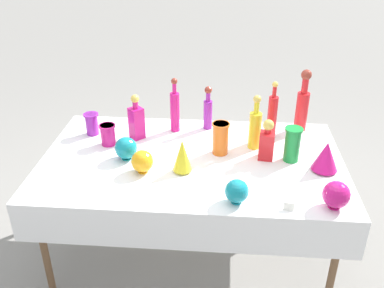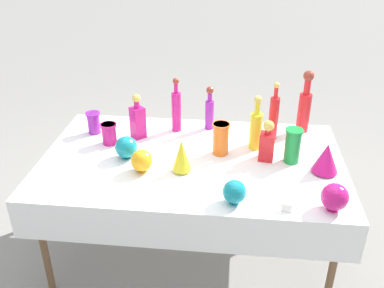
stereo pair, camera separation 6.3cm
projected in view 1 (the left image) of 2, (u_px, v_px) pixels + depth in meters
name	position (u px, v px, depth m)	size (l,w,h in m)	color
ground_plane	(192.00, 249.00, 3.07)	(40.00, 40.00, 0.00)	gray
display_table	(192.00, 167.00, 2.70)	(1.89, 1.14, 0.76)	white
tall_bottle_0	(302.00, 104.00, 2.97)	(0.09, 0.09, 0.44)	red
tall_bottle_1	(208.00, 110.00, 3.01)	(0.06, 0.06, 0.32)	purple
tall_bottle_2	(255.00, 127.00, 2.76)	(0.08, 0.08, 0.37)	yellow
tall_bottle_3	(272.00, 115.00, 2.87)	(0.06, 0.06, 0.41)	red
tall_bottle_4	(175.00, 109.00, 2.97)	(0.07, 0.07, 0.39)	#C61972
square_decanter_0	(267.00, 142.00, 2.65)	(0.10, 0.10, 0.27)	red
square_decanter_1	(136.00, 120.00, 2.88)	(0.12, 0.12, 0.32)	#C61972
slender_vase_0	(220.00, 138.00, 2.71)	(0.11, 0.11, 0.21)	orange
slender_vase_1	(292.00, 143.00, 2.62)	(0.11, 0.11, 0.22)	#198C38
slender_vase_2	(108.00, 134.00, 2.82)	(0.11, 0.11, 0.14)	#C61972
slender_vase_3	(92.00, 123.00, 2.96)	(0.10, 0.10, 0.15)	purple
fluted_vase_0	(182.00, 156.00, 2.51)	(0.12, 0.12, 0.21)	yellow
fluted_vase_1	(326.00, 156.00, 2.52)	(0.16, 0.16, 0.19)	#C61972
round_bowl_0	(142.00, 161.00, 2.52)	(0.13, 0.13, 0.14)	orange
round_bowl_1	(237.00, 191.00, 2.26)	(0.13, 0.13, 0.14)	teal
round_bowl_2	(126.00, 148.00, 2.66)	(0.14, 0.14, 0.15)	teal
round_bowl_3	(336.00, 195.00, 2.21)	(0.14, 0.14, 0.15)	#C61972
price_tag_left	(289.00, 207.00, 2.22)	(0.06, 0.01, 0.04)	white
cardboard_box_behind_left	(244.00, 167.00, 3.82)	(0.50, 0.46, 0.33)	tan
cardboard_box_behind_right	(163.00, 155.00, 3.91)	(0.49, 0.39, 0.43)	tan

